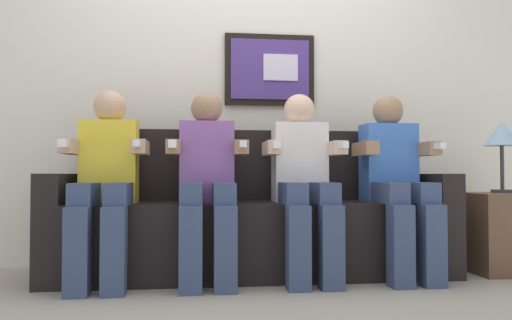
% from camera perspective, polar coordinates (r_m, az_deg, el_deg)
% --- Properties ---
extents(ground_plane, '(6.26, 6.26, 0.00)m').
position_cam_1_polar(ground_plane, '(2.88, 0.37, -13.96)').
color(ground_plane, '#9E9384').
extents(back_wall_assembly, '(4.82, 0.10, 2.60)m').
position_cam_1_polar(back_wall_assembly, '(3.64, -1.10, 9.21)').
color(back_wall_assembly, silver).
rests_on(back_wall_assembly, ground_plane).
extents(couch, '(2.42, 0.58, 0.90)m').
position_cam_1_polar(couch, '(3.16, -0.39, -7.15)').
color(couch, black).
rests_on(couch, ground_plane).
extents(person_leftmost, '(0.46, 0.56, 1.11)m').
position_cam_1_polar(person_leftmost, '(3.00, -16.43, -1.75)').
color(person_leftmost, yellow).
rests_on(person_leftmost, ground_plane).
extents(person_left_center, '(0.46, 0.56, 1.11)m').
position_cam_1_polar(person_left_center, '(2.95, -5.50, -1.81)').
color(person_left_center, '#8C59A5').
rests_on(person_left_center, ground_plane).
extents(person_right_center, '(0.46, 0.56, 1.11)m').
position_cam_1_polar(person_right_center, '(3.02, 5.34, -1.81)').
color(person_right_center, white).
rests_on(person_right_center, ground_plane).
extents(person_rightmost, '(0.46, 0.56, 1.11)m').
position_cam_1_polar(person_rightmost, '(3.19, 15.37, -1.76)').
color(person_rightmost, '#3F72CC').
rests_on(person_rightmost, ground_plane).
extents(side_table_right, '(0.40, 0.40, 0.50)m').
position_cam_1_polar(side_table_right, '(3.59, 25.63, -7.32)').
color(side_table_right, brown).
rests_on(side_table_right, ground_plane).
extents(table_lamp, '(0.22, 0.22, 0.46)m').
position_cam_1_polar(table_lamp, '(3.61, 25.76, 2.38)').
color(table_lamp, '#333338').
rests_on(table_lamp, side_table_right).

